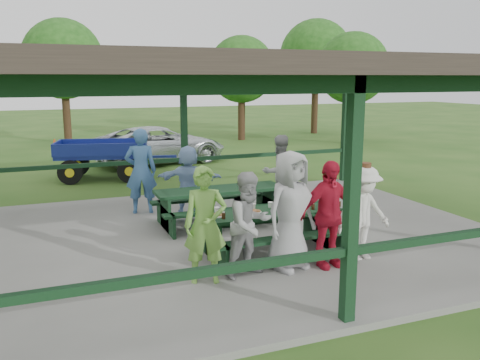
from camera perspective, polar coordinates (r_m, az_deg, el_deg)
name	(u,v)px	position (r m, az deg, el deg)	size (l,w,h in m)	color
ground	(238,239)	(9.91, -0.28, -6.65)	(90.00, 90.00, 0.00)	#29541A
concrete_slab	(238,237)	(9.90, -0.28, -6.37)	(10.00, 8.00, 0.10)	slate
pavilion_structure	(237,72)	(9.43, -0.30, 11.99)	(10.60, 8.60, 3.24)	black
picnic_table_near	(271,227)	(8.74, 3.48, -5.24)	(2.43, 1.39, 0.75)	black
picnic_table_far	(220,201)	(10.45, -2.27, -2.42)	(2.64, 1.39, 0.75)	black
table_setting	(274,208)	(8.72, 3.86, -3.16)	(2.33, 0.45, 0.10)	white
contestant_green	(205,225)	(7.44, -3.92, -5.06)	(0.63, 0.41, 1.73)	#6FAA43
contestant_grey_left	(250,224)	(7.67, 1.11, -5.01)	(0.78, 0.61, 1.61)	#98979A
contestant_grey_mid	(290,211)	(7.94, 5.67, -3.46)	(0.92, 0.60, 1.89)	#9A9A9D
contestant_red	(328,214)	(8.14, 9.86, -3.80)	(1.01, 0.42, 1.72)	#B7162E
contestant_white_fedora	(363,213)	(8.62, 13.65, -3.58)	(1.04, 0.63, 1.63)	silver
spectator_lblue	(189,180)	(11.16, -5.80, -0.03)	(1.43, 0.46, 1.54)	#8BABD8
spectator_blue	(141,171)	(11.44, -11.07, 1.00)	(0.69, 0.45, 1.90)	#3A6497
spectator_grey	(279,172)	(11.66, 4.41, 0.91)	(0.83, 0.65, 1.71)	gray
pickup_truck	(160,145)	(18.79, -9.01, 3.93)	(2.24, 4.85, 1.35)	silver
farm_trailer	(103,159)	(16.15, -15.18, 2.32)	(3.68, 2.09, 1.27)	navy
tree_left	(63,59)	(25.56, -19.26, 12.68)	(3.70, 3.70, 5.79)	#352415
tree_mid	(242,70)	(25.55, 0.18, 12.28)	(3.28, 3.28, 5.13)	#352415
tree_right	(353,68)	(24.62, 12.58, 12.13)	(3.31, 3.31, 5.18)	#352415
tree_far_right	(316,56)	(28.98, 8.54, 13.57)	(4.00, 4.00, 6.24)	#352415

